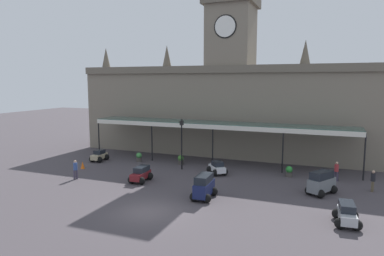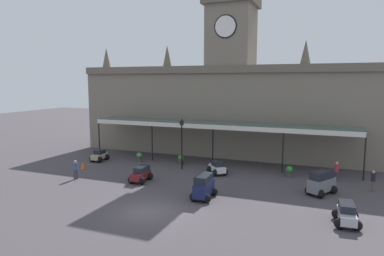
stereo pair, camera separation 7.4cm
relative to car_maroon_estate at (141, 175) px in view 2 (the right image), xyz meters
name	(u,v)px [view 2 (the right image)]	position (x,y,z in m)	size (l,w,h in m)	color
ground_plane	(148,212)	(3.96, -5.97, -0.56)	(140.00, 140.00, 0.00)	#453E43
station_building	(230,104)	(3.96, 13.64, 5.32)	(35.51, 5.71, 17.62)	slate
entrance_canopy	(217,124)	(3.96, 8.60, 3.54)	(27.37, 3.26, 4.26)	#38564C
car_maroon_estate	(141,175)	(0.00, 0.00, 0.00)	(1.60, 2.28, 1.27)	maroon
car_grey_van	(321,184)	(14.33, 2.06, 0.24)	(2.32, 2.59, 1.77)	slate
car_silver_estate	(347,215)	(15.89, -3.31, 0.00)	(1.67, 2.32, 1.27)	#B2B5BA
car_navy_van	(204,188)	(6.44, -2.10, 0.24)	(1.64, 2.43, 1.77)	#19214C
car_white_sedan	(217,169)	(5.29, 4.67, -0.06)	(2.19, 2.24, 1.19)	silver
car_beige_sedan	(100,156)	(-7.99, 5.07, -0.06)	(1.60, 2.10, 1.19)	tan
pedestrian_near_entrance	(76,169)	(-5.61, -1.49, 0.34)	(0.34, 0.36, 1.67)	#3F384C
pedestrian_crossing_forecourt	(337,171)	(15.40, 6.30, 0.34)	(0.36, 0.34, 1.67)	#3F384C
pedestrian_beside_cars	(373,180)	(17.98, 4.21, 0.34)	(0.34, 0.38, 1.67)	brown
victorian_lamppost	(182,138)	(1.57, 5.11, 2.47)	(0.30, 0.30, 4.87)	black
traffic_cone	(83,165)	(-7.48, 1.73, -0.21)	(0.40, 0.40, 0.70)	orange
planter_by_canopy	(289,171)	(11.52, 6.18, -0.07)	(0.60, 0.60, 0.96)	#47423D
planter_near_kerb	(181,160)	(0.68, 6.89, -0.07)	(0.60, 0.60, 0.96)	#47423D
planter_forecourt_centre	(139,157)	(-3.92, 6.40, -0.07)	(0.60, 0.60, 0.96)	#47423D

